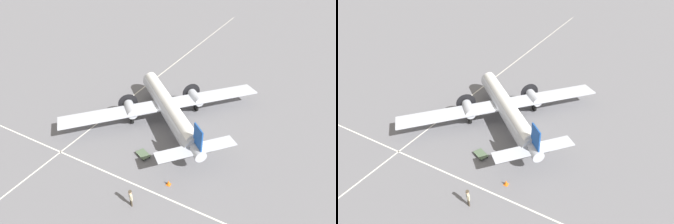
{
  "view_description": "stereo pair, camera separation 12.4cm",
  "coord_description": "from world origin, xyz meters",
  "views": [
    {
      "loc": [
        -25.39,
        -13.42,
        20.38
      ],
      "look_at": [
        0.0,
        0.0,
        1.51
      ],
      "focal_mm": 28.0,
      "sensor_mm": 36.0,
      "label": 1
    },
    {
      "loc": [
        -25.33,
        -13.53,
        20.38
      ],
      "look_at": [
        0.0,
        0.0,
        1.51
      ],
      "focal_mm": 28.0,
      "sensor_mm": 36.0,
      "label": 2
    }
  ],
  "objects": [
    {
      "name": "airliner_main",
      "position": [
        0.24,
        0.26,
        2.38
      ],
      "size": [
        21.72,
        21.24,
        5.35
      ],
      "rotation": [
        0.0,
        0.0,
        0.82
      ],
      "color": "#ADB2BC",
      "rests_on": "ground_plane"
    },
    {
      "name": "suitcase_near_door",
      "position": [
        -6.22,
        -2.95,
        0.29
      ],
      "size": [
        0.49,
        0.17,
        0.61
      ],
      "color": "#232328",
      "rests_on": "ground_plane"
    },
    {
      "name": "crew_foreground",
      "position": [
        -13.33,
        -3.25,
        1.19
      ],
      "size": [
        0.43,
        0.56,
        1.89
      ],
      "rotation": [
        0.0,
        0.0,
        1.01
      ],
      "color": "#473D2D",
      "rests_on": "ground_plane"
    },
    {
      "name": "apron_line_northsouth",
      "position": [
        -11.16,
        0.0,
        0.0
      ],
      "size": [
        0.16,
        120.0,
        0.01
      ],
      "color": "silver",
      "rests_on": "ground_plane"
    },
    {
      "name": "baggage_cart",
      "position": [
        -7.29,
        -0.7,
        0.27
      ],
      "size": [
        1.67,
        1.96,
        0.56
      ],
      "rotation": [
        0.0,
        0.0,
        1.11
      ],
      "color": "#4C6047",
      "rests_on": "ground_plane"
    },
    {
      "name": "apron_line_eastwest",
      "position": [
        0.0,
        8.09,
        0.0
      ],
      "size": [
        120.0,
        0.16,
        0.01
      ],
      "color": "silver",
      "rests_on": "ground_plane"
    },
    {
      "name": "ground_plane",
      "position": [
        0.0,
        0.0,
        0.0
      ],
      "size": [
        300.0,
        300.0,
        0.0
      ],
      "primitive_type": "plane",
      "color": "slate"
    },
    {
      "name": "traffic_cone",
      "position": [
        -9.6,
        -5.14,
        0.27
      ],
      "size": [
        0.44,
        0.44,
        0.58
      ],
      "color": "orange",
      "rests_on": "ground_plane"
    }
  ]
}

